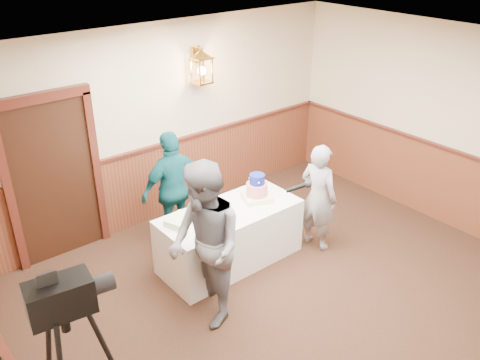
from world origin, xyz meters
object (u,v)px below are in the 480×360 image
at_px(tiered_cake, 257,190).
at_px(sheet_cake_yellow, 212,219).
at_px(interviewer, 205,246).
at_px(display_table, 230,236).
at_px(sheet_cake_green, 180,221).
at_px(assistant_p, 174,189).
at_px(baker, 318,197).

xyz_separation_m(tiered_cake, sheet_cake_yellow, (-0.76, -0.07, -0.11)).
bearing_deg(tiered_cake, interviewer, -152.75).
bearing_deg(display_table, tiered_cake, 0.90).
relative_size(display_table, sheet_cake_green, 5.65).
height_order(sheet_cake_yellow, assistant_p, assistant_p).
bearing_deg(display_table, interviewer, -141.97).
distance_m(tiered_cake, sheet_cake_yellow, 0.77).
height_order(display_table, baker, baker).
bearing_deg(baker, tiered_cake, 48.14).
bearing_deg(interviewer, baker, 109.92).
relative_size(tiered_cake, baker, 0.30).
relative_size(sheet_cake_green, baker, 0.22).
xyz_separation_m(sheet_cake_yellow, baker, (1.44, -0.37, -0.05)).
distance_m(display_table, interviewer, 1.20).
distance_m(display_table, tiered_cake, 0.68).
height_order(sheet_cake_green, interviewer, interviewer).
xyz_separation_m(sheet_cake_green, interviewer, (-0.20, -0.79, 0.14)).
xyz_separation_m(display_table, sheet_cake_yellow, (-0.32, -0.06, 0.41)).
height_order(tiered_cake, interviewer, interviewer).
bearing_deg(sheet_cake_green, display_table, -11.78).
bearing_deg(interviewer, sheet_cake_green, 179.43).
bearing_deg(assistant_p, baker, 137.63).
distance_m(tiered_cake, assistant_p, 1.11).
bearing_deg(sheet_cake_green, tiered_cake, -6.62).
relative_size(display_table, interviewer, 0.97).
relative_size(interviewer, baker, 1.26).
xyz_separation_m(tiered_cake, baker, (0.68, -0.44, -0.15)).
height_order(tiered_cake, sheet_cake_yellow, tiered_cake).
bearing_deg(assistant_p, display_table, 108.00).
bearing_deg(assistant_p, sheet_cake_green, 63.19).
bearing_deg(baker, display_table, 60.12).
xyz_separation_m(interviewer, assistant_p, (0.56, 1.50, -0.13)).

